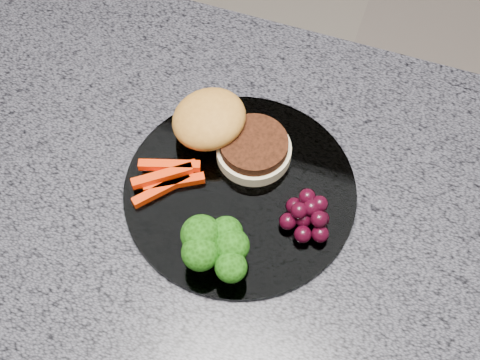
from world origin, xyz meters
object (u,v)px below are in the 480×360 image
object	(u,v)px
plate	(240,190)
grape_bunch	(308,215)
island_cabinet	(225,346)
burger	(225,132)

from	to	relation	value
plate	grape_bunch	world-z (taller)	grape_bunch
island_cabinet	plate	size ratio (longest dim) A/B	4.62
plate	grape_bunch	distance (m)	0.08
grape_bunch	burger	bearing A→B (deg)	150.13
plate	burger	xyz separation A→B (m)	(-0.04, 0.05, 0.02)
island_cabinet	grape_bunch	xyz separation A→B (m)	(0.09, 0.03, 0.49)
plate	island_cabinet	bearing A→B (deg)	-107.66
grape_bunch	island_cabinet	bearing A→B (deg)	-164.12
island_cabinet	plate	distance (m)	0.47
burger	grape_bunch	distance (m)	0.14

